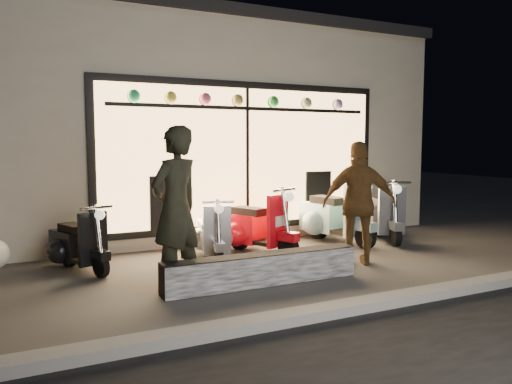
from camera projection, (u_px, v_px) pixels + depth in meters
ground at (253, 271)px, 6.98m from camera, size 40.00×40.00×0.00m
kerb at (336, 310)px, 5.19m from camera, size 40.00×0.25×0.12m
shop_building at (158, 129)px, 11.24m from camera, size 10.20×6.23×4.20m
graffiti_barrier at (263, 269)px, 6.30m from camera, size 2.61×0.28×0.40m
scooter_silver at (213, 234)px, 7.84m from camera, size 0.60×1.29×0.92m
scooter_red at (251, 227)px, 8.21m from camera, size 0.86×1.43×1.04m
scooter_black at (76, 244)px, 7.08m from camera, size 0.71×1.26×0.91m
scooter_blue at (330, 216)px, 9.10m from camera, size 0.72×1.63×1.16m
scooter_grey at (381, 215)px, 9.44m from camera, size 0.84×1.49×1.08m
man at (176, 208)px, 6.06m from camera, size 0.87×0.76×2.00m
woman at (359, 203)px, 7.30m from camera, size 1.15×0.90×1.82m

